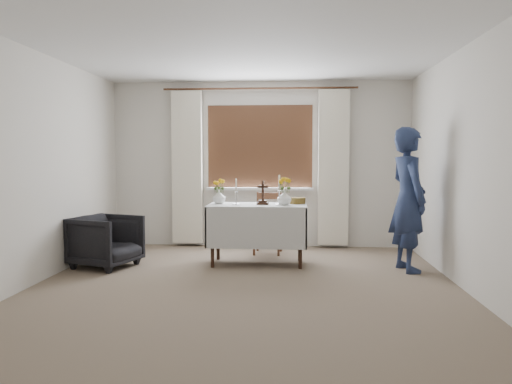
% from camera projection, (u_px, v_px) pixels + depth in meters
% --- Properties ---
extents(ground, '(5.00, 5.00, 0.00)m').
position_uv_depth(ground, '(244.00, 288.00, 5.18)').
color(ground, '#88725E').
rests_on(ground, ground).
extents(altar_table, '(1.24, 0.64, 0.76)m').
position_uv_depth(altar_table, '(257.00, 234.00, 6.33)').
color(altar_table, silver).
rests_on(altar_table, ground).
extents(wooden_chair, '(0.43, 0.43, 0.86)m').
position_uv_depth(wooden_chair, '(268.00, 223.00, 7.03)').
color(wooden_chair, '#56341D').
rests_on(wooden_chair, ground).
extents(armchair, '(0.89, 0.88, 0.64)m').
position_uv_depth(armchair, '(106.00, 241.00, 6.16)').
color(armchair, black).
rests_on(armchair, ground).
extents(person, '(0.54, 0.70, 1.72)m').
position_uv_depth(person, '(408.00, 199.00, 5.93)').
color(person, navy).
rests_on(person, ground).
extents(radiator, '(1.10, 0.10, 0.60)m').
position_uv_depth(radiator, '(260.00, 227.00, 7.57)').
color(radiator, silver).
rests_on(radiator, ground).
extents(wooden_cross, '(0.15, 0.11, 0.30)m').
position_uv_depth(wooden_cross, '(263.00, 193.00, 6.29)').
color(wooden_cross, black).
rests_on(wooden_cross, altar_table).
extents(candlestick_left, '(0.11, 0.11, 0.33)m').
position_uv_depth(candlestick_left, '(236.00, 192.00, 6.28)').
color(candlestick_left, white).
rests_on(candlestick_left, altar_table).
extents(candlestick_right, '(0.14, 0.14, 0.38)m').
position_uv_depth(candlestick_right, '(279.00, 190.00, 6.24)').
color(candlestick_right, white).
rests_on(candlestick_right, altar_table).
extents(flower_vase_left, '(0.21, 0.21, 0.17)m').
position_uv_depth(flower_vase_left, '(219.00, 197.00, 6.42)').
color(flower_vase_left, white).
rests_on(flower_vase_left, altar_table).
extents(flower_vase_right, '(0.18, 0.18, 0.18)m').
position_uv_depth(flower_vase_right, '(284.00, 198.00, 6.23)').
color(flower_vase_right, white).
rests_on(flower_vase_right, altar_table).
extents(wicker_basket, '(0.22, 0.22, 0.08)m').
position_uv_depth(wicker_basket, '(297.00, 200.00, 6.42)').
color(wicker_basket, brown).
rests_on(wicker_basket, altar_table).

